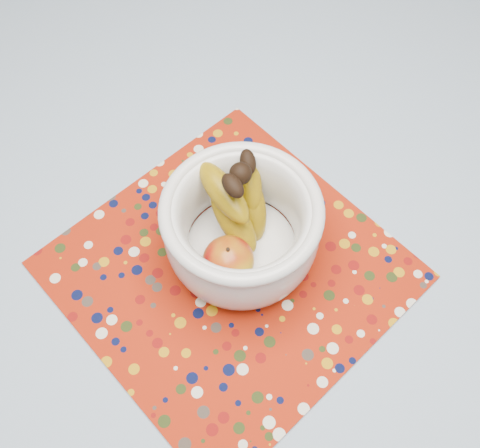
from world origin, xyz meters
The scene contains 4 objects.
table centered at (0.00, 0.00, 0.67)m, with size 1.20×1.20×0.75m.
tablecloth centered at (0.00, 0.00, 0.76)m, with size 1.32×1.32×0.01m, color #6280A3.
placemat centered at (-0.01, -0.07, 0.76)m, with size 0.42×0.42×0.00m, color maroon.
fruit_bowl centered at (0.02, -0.04, 0.84)m, with size 0.21×0.22×0.17m.
Camera 1 is at (-0.13, -0.38, 1.48)m, focal length 42.00 mm.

